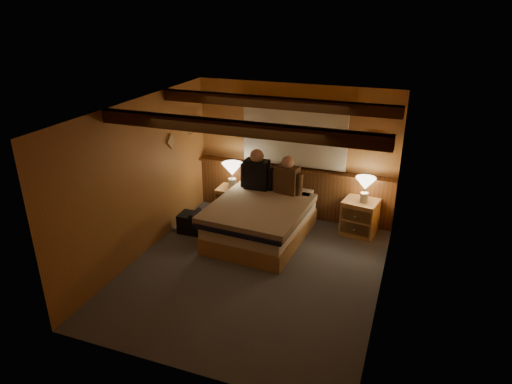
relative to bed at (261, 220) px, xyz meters
The scene contains 19 objects.
floor 1.05m from the bed, 76.24° to the right, with size 4.20×4.20×0.00m, color #575D68.
ceiling 2.30m from the bed, 76.24° to the right, with size 4.20×4.20×0.00m, color #B58844.
wall_back 1.44m from the bed, 78.09° to the left, with size 3.60×3.60×0.00m, color #C58046.
wall_left 2.03m from the bed, 148.11° to the right, with size 4.20×4.20×0.00m, color #C58046.
wall_right 2.42m from the bed, 25.49° to the right, with size 4.20×4.20×0.00m, color #C58046.
wall_front 3.20m from the bed, 85.57° to the right, with size 3.60×3.60×0.00m, color #C58046.
wainscot 1.10m from the bed, 77.39° to the left, with size 3.60×0.23×0.94m.
curtain_window 1.61m from the bed, 77.32° to the left, with size 2.18×0.09×1.11m.
ceiling_beams 2.15m from the bed, 73.85° to the right, with size 3.60×1.65×0.16m.
coat_rail 2.08m from the bed, 157.81° to the left, with size 0.05×0.55×0.24m.
framed_print 2.29m from the bed, 34.85° to the left, with size 0.30×0.04×0.25m.
bed is the anchor object (origin of this frame).
nightstand_left 1.09m from the bed, 139.90° to the left, with size 0.48×0.43×0.52m.
nightstand_right 1.69m from the bed, 26.59° to the left, with size 0.62×0.58×0.60m.
lamp_left 1.19m from the bed, 138.37° to the left, with size 0.37×0.37×0.48m.
lamp_right 1.80m from the bed, 24.67° to the left, with size 0.33×0.33×0.43m.
person_left 0.89m from the bed, 115.60° to the left, with size 0.61×0.24×0.74m.
person_right 0.86m from the bed, 64.77° to the left, with size 0.55×0.28×0.68m.
duffel_bag 1.14m from the bed, behind, with size 0.56×0.35×0.40m.
Camera 1 is at (2.03, -5.37, 3.69)m, focal length 32.00 mm.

